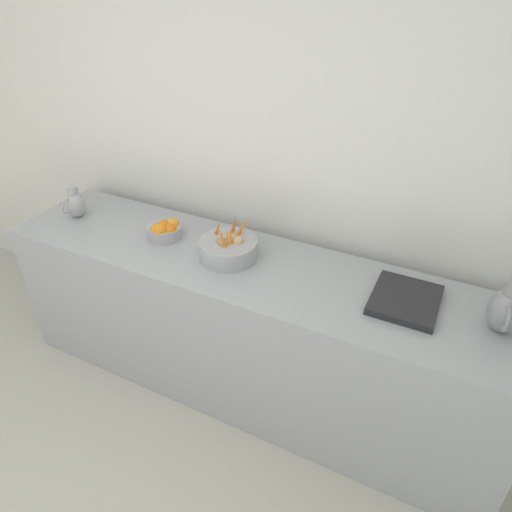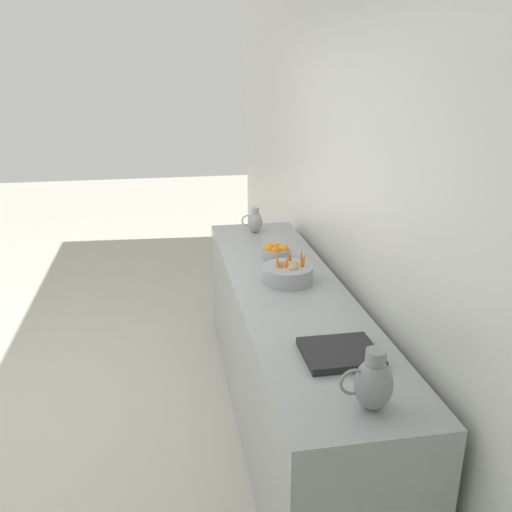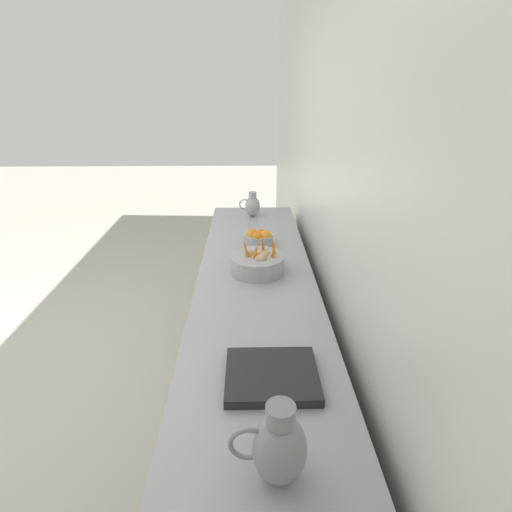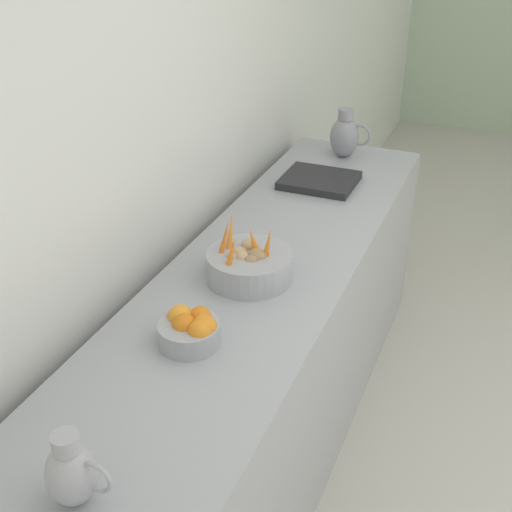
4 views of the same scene
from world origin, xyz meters
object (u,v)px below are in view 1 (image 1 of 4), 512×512
(metal_pitcher_short, at_px, (75,203))
(vegetable_colander, at_px, (228,248))
(orange_bowl, at_px, (165,230))
(metal_pitcher_tall, at_px, (507,310))

(metal_pitcher_short, bearing_deg, vegetable_colander, 90.94)
(orange_bowl, distance_m, metal_pitcher_short, 0.65)
(metal_pitcher_tall, distance_m, metal_pitcher_short, 2.40)
(vegetable_colander, relative_size, metal_pitcher_short, 1.55)
(vegetable_colander, distance_m, metal_pitcher_tall, 1.33)
(metal_pitcher_short, bearing_deg, orange_bowl, 92.82)
(metal_pitcher_tall, bearing_deg, metal_pitcher_short, -89.02)
(vegetable_colander, height_order, metal_pitcher_short, vegetable_colander)
(orange_bowl, relative_size, metal_pitcher_short, 0.97)
(vegetable_colander, xyz_separation_m, metal_pitcher_tall, (-0.02, 1.33, 0.06))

